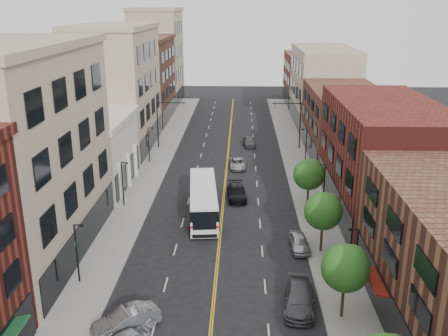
# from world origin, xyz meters

# --- Properties ---
(sidewalk_left) EXTENTS (4.00, 110.00, 0.15)m
(sidewalk_left) POSITION_xyz_m (-10.00, 35.00, 0.07)
(sidewalk_left) COLOR gray
(sidewalk_left) RESTS_ON ground
(sidewalk_right) EXTENTS (4.00, 110.00, 0.15)m
(sidewalk_right) POSITION_xyz_m (10.00, 35.00, 0.07)
(sidewalk_right) COLOR gray
(sidewalk_right) RESTS_ON ground
(bldg_l_tanoffice) EXTENTS (10.00, 22.00, 18.00)m
(bldg_l_tanoffice) POSITION_xyz_m (-17.00, 13.00, 9.00)
(bldg_l_tanoffice) COLOR tan
(bldg_l_tanoffice) RESTS_ON ground
(bldg_l_white) EXTENTS (10.00, 14.00, 8.00)m
(bldg_l_white) POSITION_xyz_m (-17.00, 31.00, 4.00)
(bldg_l_white) COLOR silver
(bldg_l_white) RESTS_ON ground
(bldg_l_far_a) EXTENTS (10.00, 20.00, 18.00)m
(bldg_l_far_a) POSITION_xyz_m (-17.00, 48.00, 9.00)
(bldg_l_far_a) COLOR tan
(bldg_l_far_a) RESTS_ON ground
(bldg_l_far_b) EXTENTS (10.00, 20.00, 15.00)m
(bldg_l_far_b) POSITION_xyz_m (-17.00, 68.00, 7.50)
(bldg_l_far_b) COLOR brown
(bldg_l_far_b) RESTS_ON ground
(bldg_l_far_c) EXTENTS (10.00, 16.00, 20.00)m
(bldg_l_far_c) POSITION_xyz_m (-17.00, 86.00, 10.00)
(bldg_l_far_c) COLOR tan
(bldg_l_far_c) RESTS_ON ground
(bldg_r_mid) EXTENTS (10.00, 22.00, 12.00)m
(bldg_r_mid) POSITION_xyz_m (17.00, 24.00, 6.00)
(bldg_r_mid) COLOR #5A1D17
(bldg_r_mid) RESTS_ON ground
(bldg_r_far_a) EXTENTS (10.00, 20.00, 10.00)m
(bldg_r_far_a) POSITION_xyz_m (17.00, 45.00, 5.00)
(bldg_r_far_a) COLOR brown
(bldg_r_far_a) RESTS_ON ground
(bldg_r_far_b) EXTENTS (10.00, 22.00, 14.00)m
(bldg_r_far_b) POSITION_xyz_m (17.00, 66.00, 7.00)
(bldg_r_far_b) COLOR tan
(bldg_r_far_b) RESTS_ON ground
(bldg_r_far_c) EXTENTS (10.00, 18.00, 11.00)m
(bldg_r_far_c) POSITION_xyz_m (17.00, 86.00, 5.50)
(bldg_r_far_c) COLOR brown
(bldg_r_far_c) RESTS_ON ground
(tree_r_1) EXTENTS (3.40, 3.40, 5.59)m
(tree_r_1) POSITION_xyz_m (9.39, 4.07, 4.13)
(tree_r_1) COLOR black
(tree_r_1) RESTS_ON sidewalk_right
(tree_r_2) EXTENTS (3.40, 3.40, 5.59)m
(tree_r_2) POSITION_xyz_m (9.39, 14.07, 4.13)
(tree_r_2) COLOR black
(tree_r_2) RESTS_ON sidewalk_right
(tree_r_3) EXTENTS (3.40, 3.40, 5.59)m
(tree_r_3) POSITION_xyz_m (9.39, 24.07, 4.13)
(tree_r_3) COLOR black
(tree_r_3) RESTS_ON sidewalk_right
(lamp_l_1) EXTENTS (0.81, 0.55, 5.05)m
(lamp_l_1) POSITION_xyz_m (-10.95, 8.00, 2.97)
(lamp_l_1) COLOR black
(lamp_l_1) RESTS_ON sidewalk_left
(lamp_l_2) EXTENTS (0.81, 0.55, 5.05)m
(lamp_l_2) POSITION_xyz_m (-10.95, 24.00, 2.97)
(lamp_l_2) COLOR black
(lamp_l_2) RESTS_ON sidewalk_left
(lamp_l_3) EXTENTS (0.81, 0.55, 5.05)m
(lamp_l_3) POSITION_xyz_m (-10.95, 40.00, 2.97)
(lamp_l_3) COLOR black
(lamp_l_3) RESTS_ON sidewalk_left
(lamp_r_1) EXTENTS (0.81, 0.55, 5.05)m
(lamp_r_1) POSITION_xyz_m (10.95, 8.00, 2.97)
(lamp_r_1) COLOR black
(lamp_r_1) RESTS_ON sidewalk_right
(lamp_r_2) EXTENTS (0.81, 0.55, 5.05)m
(lamp_r_2) POSITION_xyz_m (10.95, 24.00, 2.97)
(lamp_r_2) COLOR black
(lamp_r_2) RESTS_ON sidewalk_right
(lamp_r_3) EXTENTS (0.81, 0.55, 5.05)m
(lamp_r_3) POSITION_xyz_m (10.95, 40.00, 2.97)
(lamp_r_3) COLOR black
(lamp_r_3) RESTS_ON sidewalk_right
(signal_mast_left) EXTENTS (4.49, 0.18, 7.20)m
(signal_mast_left) POSITION_xyz_m (-10.27, 48.00, 4.65)
(signal_mast_left) COLOR black
(signal_mast_left) RESTS_ON sidewalk_left
(signal_mast_right) EXTENTS (4.49, 0.18, 7.20)m
(signal_mast_right) POSITION_xyz_m (10.27, 48.00, 4.65)
(signal_mast_right) COLOR black
(signal_mast_right) RESTS_ON sidewalk_right
(city_bus) EXTENTS (3.90, 12.69, 3.21)m
(city_bus) POSITION_xyz_m (-2.00, 22.13, 1.87)
(city_bus) COLOR white
(city_bus) RESTS_ON ground
(car_angle_b) EXTENTS (4.80, 4.15, 1.56)m
(car_angle_b) POSITION_xyz_m (-5.84, 2.06, 0.78)
(car_angle_b) COLOR #9EA0A5
(car_angle_b) RESTS_ON ground
(car_parked_mid) EXTENTS (2.69, 5.49, 1.54)m
(car_parked_mid) POSITION_xyz_m (6.38, 5.13, 0.77)
(car_parked_mid) COLOR #434348
(car_parked_mid) RESTS_ON ground
(car_parked_far) EXTENTS (1.87, 4.16, 1.39)m
(car_parked_far) POSITION_xyz_m (7.40, 14.49, 0.69)
(car_parked_far) COLOR #AEB0B6
(car_parked_far) RESTS_ON ground
(car_lane_behind) EXTENTS (1.77, 4.40, 1.42)m
(car_lane_behind) POSITION_xyz_m (-2.30, 28.13, 0.71)
(car_lane_behind) COLOR #4D4D53
(car_lane_behind) RESTS_ON ground
(car_lane_a) EXTENTS (2.56, 5.30, 1.49)m
(car_lane_a) POSITION_xyz_m (1.50, 26.84, 0.74)
(car_lane_a) COLOR black
(car_lane_a) RESTS_ON ground
(car_lane_b) EXTENTS (2.34, 4.69, 1.28)m
(car_lane_b) POSITION_xyz_m (1.50, 38.20, 0.64)
(car_lane_b) COLOR #9EA1A6
(car_lane_b) RESTS_ON ground
(car_lane_c) EXTENTS (2.10, 4.37, 1.44)m
(car_lane_c) POSITION_xyz_m (3.21, 49.36, 0.72)
(car_lane_c) COLOR #48494D
(car_lane_c) RESTS_ON ground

